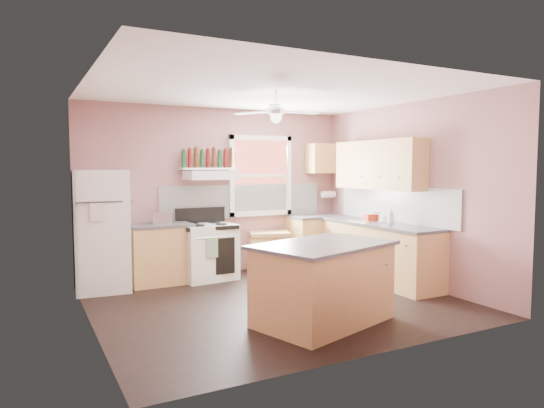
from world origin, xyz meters
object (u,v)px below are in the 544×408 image
toaster (162,218)px  stove (207,252)px  refrigerator (102,231)px  cart (269,251)px  island (323,285)px

toaster → stove: toaster is taller
refrigerator → toaster: (0.87, 0.03, 0.14)m
refrigerator → cart: (2.71, 0.10, -0.52)m
toaster → cart: bearing=15.1°
refrigerator → cart: 2.76m
stove → island: bearing=-86.2°
toaster → stove: 0.89m
refrigerator → cart: bearing=6.9°
island → toaster: bearing=95.3°
toaster → cart: toaster is taller
refrigerator → toaster: bearing=6.7°
stove → island: (0.42, -2.61, 0.00)m
toaster → refrigerator: bearing=-165.1°
refrigerator → cart: size_ratio=2.60×
stove → cart: (1.15, 0.13, -0.10)m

